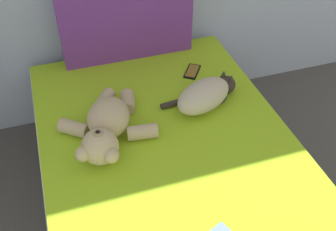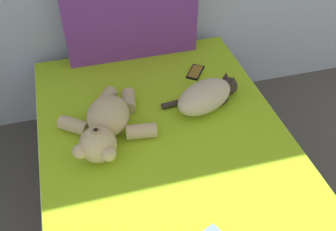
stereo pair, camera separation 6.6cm
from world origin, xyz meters
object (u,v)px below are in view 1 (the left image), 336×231
bed (172,186)px  teddy_bear (106,126)px  cat (206,95)px  cell_phone (192,71)px  patterned_cushion (126,17)px

bed → teddy_bear: 0.48m
bed → cat: 0.51m
cat → teddy_bear: 0.56m
cat → cell_phone: cat is taller
patterned_cushion → teddy_bear: bearing=-111.5°
cat → cell_phone: bearing=82.3°
cell_phone → teddy_bear: bearing=-145.9°
bed → patterned_cushion: patterned_cushion is taller
bed → patterned_cushion: 1.03m
patterned_cushion → teddy_bear: size_ratio=1.39×
cat → teddy_bear: size_ratio=0.77×
bed → cat: (0.27, 0.27, 0.34)m
teddy_bear → cell_phone: size_ratio=3.54×
bed → patterned_cushion: (0.00, 0.89, 0.53)m
bed → cat: bearing=44.5°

